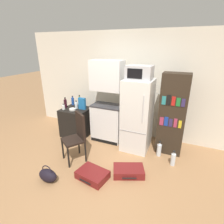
% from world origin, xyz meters
% --- Properties ---
extents(ground_plane, '(24.00, 24.00, 0.00)m').
position_xyz_m(ground_plane, '(0.00, 0.00, 0.00)').
color(ground_plane, '#A3754C').
extents(wall_back, '(6.40, 0.10, 2.65)m').
position_xyz_m(wall_back, '(0.20, 2.00, 1.33)').
color(wall_back, silver).
rests_on(wall_back, ground_plane).
extents(side_table, '(0.69, 0.65, 0.74)m').
position_xyz_m(side_table, '(-1.27, 1.27, 0.37)').
color(side_table, black).
rests_on(side_table, ground_plane).
extents(kitchen_hutch, '(0.77, 0.47, 1.99)m').
position_xyz_m(kitchen_hutch, '(-0.40, 1.37, 0.92)').
color(kitchen_hutch, white).
rests_on(kitchen_hutch, ground_plane).
extents(refrigerator, '(0.61, 0.67, 1.63)m').
position_xyz_m(refrigerator, '(0.39, 1.28, 0.82)').
color(refrigerator, silver).
rests_on(refrigerator, ground_plane).
extents(microwave, '(0.53, 0.40, 0.28)m').
position_xyz_m(microwave, '(0.39, 1.28, 1.77)').
color(microwave, '#B7B7BC').
rests_on(microwave, refrigerator).
extents(bookshelf, '(0.55, 0.35, 1.79)m').
position_xyz_m(bookshelf, '(1.12, 1.43, 0.89)').
color(bookshelf, '#2D2319').
rests_on(bookshelf, ground_plane).
extents(bottle_blue_soda, '(0.08, 0.08, 0.25)m').
position_xyz_m(bottle_blue_soda, '(-1.53, 1.53, 0.85)').
color(bottle_blue_soda, '#1E47A3').
rests_on(bottle_blue_soda, side_table).
extents(bottle_olive_oil, '(0.07, 0.07, 0.30)m').
position_xyz_m(bottle_olive_oil, '(-1.30, 1.53, 0.87)').
color(bottle_olive_oil, '#566619').
rests_on(bottle_olive_oil, side_table).
extents(bottle_wine_dark, '(0.08, 0.08, 0.28)m').
position_xyz_m(bottle_wine_dark, '(-1.56, 1.25, 0.86)').
color(bottle_wine_dark, black).
rests_on(bottle_wine_dark, side_table).
extents(bottle_ketchup_red, '(0.07, 0.07, 0.16)m').
position_xyz_m(bottle_ketchup_red, '(-1.17, 1.54, 0.81)').
color(bottle_ketchup_red, '#AD1914').
rests_on(bottle_ketchup_red, side_table).
extents(bottle_milk_white, '(0.08, 0.08, 0.15)m').
position_xyz_m(bottle_milk_white, '(-1.52, 1.11, 0.81)').
color(bottle_milk_white, white).
rests_on(bottle_milk_white, side_table).
extents(bottle_clear_short, '(0.08, 0.08, 0.21)m').
position_xyz_m(bottle_clear_short, '(-1.26, 1.31, 0.83)').
color(bottle_clear_short, silver).
rests_on(bottle_clear_short, side_table).
extents(bowl, '(0.16, 0.16, 0.05)m').
position_xyz_m(bowl, '(-1.28, 1.15, 0.77)').
color(bowl, silver).
rests_on(bowl, side_table).
extents(cereal_box, '(0.19, 0.07, 0.30)m').
position_xyz_m(cereal_box, '(-1.09, 1.32, 0.89)').
color(cereal_box, '#1E66A8').
rests_on(cereal_box, side_table).
extents(chair, '(0.56, 0.56, 1.03)m').
position_xyz_m(chair, '(-0.61, 0.35, 0.60)').
color(chair, black).
rests_on(chair, ground_plane).
extents(suitcase_large_flat, '(0.60, 0.47, 0.14)m').
position_xyz_m(suitcase_large_flat, '(-0.04, -0.06, 0.07)').
color(suitcase_large_flat, maroon).
rests_on(suitcase_large_flat, ground_plane).
extents(suitcase_small_flat, '(0.66, 0.54, 0.15)m').
position_xyz_m(suitcase_small_flat, '(0.54, 0.30, 0.07)').
color(suitcase_small_flat, maroon).
rests_on(suitcase_small_flat, ground_plane).
extents(handbag, '(0.36, 0.20, 0.33)m').
position_xyz_m(handbag, '(-0.73, -0.44, 0.12)').
color(handbag, black).
rests_on(handbag, ground_plane).
extents(water_bottle_front, '(0.09, 0.09, 0.33)m').
position_xyz_m(water_bottle_front, '(1.27, 0.93, 0.14)').
color(water_bottle_front, silver).
rests_on(water_bottle_front, ground_plane).
extents(water_bottle_middle, '(0.10, 0.10, 0.35)m').
position_xyz_m(water_bottle_middle, '(0.96, 1.15, 0.15)').
color(water_bottle_middle, silver).
rests_on(water_bottle_middle, ground_plane).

